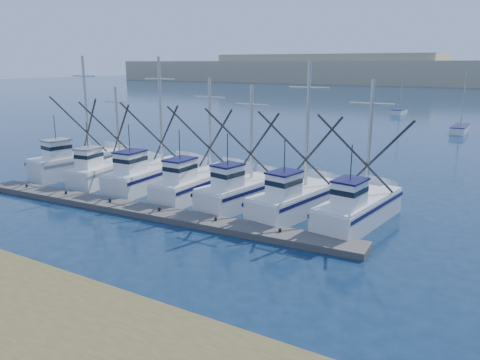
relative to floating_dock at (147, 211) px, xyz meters
name	(u,v)px	position (x,y,z in m)	size (l,w,h in m)	color
ground	(208,279)	(8.43, -5.46, -0.18)	(500.00, 500.00, 0.00)	#0C2338
floating_dock	(147,211)	(0.00, 0.00, 0.00)	(27.43, 1.83, 0.37)	#55514C
trawler_fleet	(189,182)	(-0.35, 4.84, 0.79)	(27.39, 8.54, 9.74)	white
sailboat_near	(460,129)	(12.45, 48.35, 0.31)	(1.73, 6.23, 8.10)	white
sailboat_far	(399,112)	(0.13, 67.86, 0.32)	(1.89, 5.05, 8.10)	white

